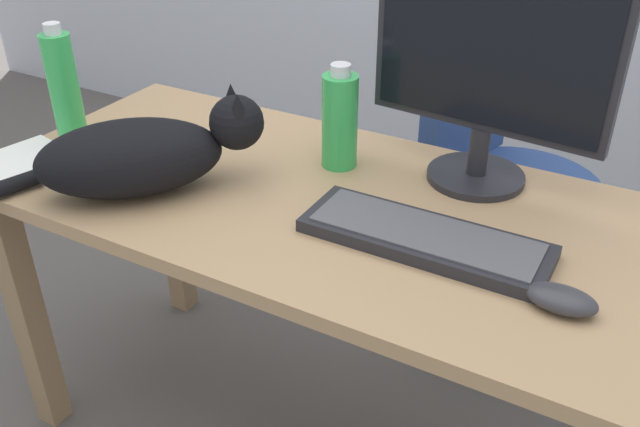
{
  "coord_description": "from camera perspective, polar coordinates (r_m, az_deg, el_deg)",
  "views": [
    {
      "loc": [
        0.55,
        -1.04,
        1.39
      ],
      "look_at": [
        0.05,
        -0.15,
        0.77
      ],
      "focal_mm": 38.58,
      "sensor_mm": 36.0,
      "label": 1
    }
  ],
  "objects": [
    {
      "name": "desk",
      "position": [
        1.41,
        1.11,
        -2.52
      ],
      "size": [
        1.47,
        0.65,
        0.71
      ],
      "color": "tan",
      "rests_on": "ground_plane"
    },
    {
      "name": "office_chair",
      "position": [
        2.0,
        14.46,
        0.11
      ],
      "size": [
        0.5,
        0.48,
        0.9
      ],
      "color": "black",
      "rests_on": "ground_plane"
    },
    {
      "name": "monitor",
      "position": [
        1.37,
        13.81,
        11.13
      ],
      "size": [
        0.48,
        0.2,
        0.42
      ],
      "color": "#232328",
      "rests_on": "desk"
    },
    {
      "name": "keyboard",
      "position": [
        1.22,
        8.68,
        -2.0
      ],
      "size": [
        0.44,
        0.15,
        0.03
      ],
      "color": "#232328",
      "rests_on": "desk"
    },
    {
      "name": "cat",
      "position": [
        1.39,
        -14.57,
        4.83
      ],
      "size": [
        0.46,
        0.45,
        0.2
      ],
      "color": "black",
      "rests_on": "desk"
    },
    {
      "name": "computer_mouse",
      "position": [
        1.12,
        19.41,
        -6.73
      ],
      "size": [
        0.11,
        0.06,
        0.04
      ],
      "primitive_type": "ellipsoid",
      "color": "#333338",
      "rests_on": "desk"
    },
    {
      "name": "paper_sheet",
      "position": [
        1.6,
        -24.78,
        3.24
      ],
      "size": [
        0.26,
        0.33,
        0.0
      ],
      "primitive_type": "cube",
      "rotation": [
        0.0,
        0.0,
        -0.2
      ],
      "color": "white",
      "rests_on": "desk"
    },
    {
      "name": "water_bottle",
      "position": [
        1.44,
        1.65,
        7.76
      ],
      "size": [
        0.08,
        0.08,
        0.22
      ],
      "color": "green",
      "rests_on": "desk"
    },
    {
      "name": "spray_bottle",
      "position": [
        1.65,
        -20.46,
        9.74
      ],
      "size": [
        0.07,
        0.07,
        0.27
      ],
      "color": "green",
      "rests_on": "desk"
    }
  ]
}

